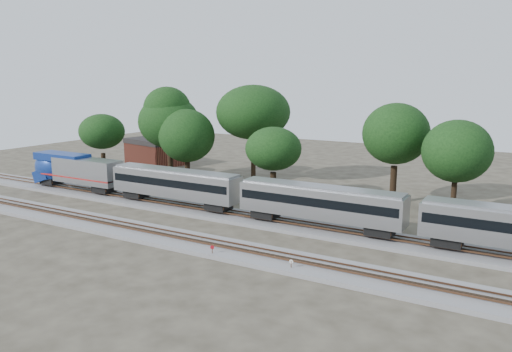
{
  "coord_description": "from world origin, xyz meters",
  "views": [
    {
      "loc": [
        25.81,
        -41.19,
        15.93
      ],
      "look_at": [
        -0.75,
        5.0,
        5.48
      ],
      "focal_mm": 35.0,
      "sensor_mm": 36.0,
      "label": 1
    }
  ],
  "objects": [
    {
      "name": "track_near",
      "position": [
        0.0,
        -4.0,
        0.21
      ],
      "size": [
        160.0,
        5.0,
        0.73
      ],
      "color": "slate",
      "rests_on": "ground"
    },
    {
      "name": "train",
      "position": [
        6.53,
        6.0,
        3.27
      ],
      "size": [
        92.67,
        3.2,
        4.71
      ],
      "color": "#AAACB1",
      "rests_on": "ground"
    },
    {
      "name": "tree_0",
      "position": [
        -35.22,
        15.45,
        7.56
      ],
      "size": [
        7.71,
        7.71,
        10.86
      ],
      "color": "black",
      "rests_on": "ground"
    },
    {
      "name": "tree_5",
      "position": [
        9.77,
        22.34,
        9.02
      ],
      "size": [
        9.18,
        9.18,
        12.95
      ],
      "color": "black",
      "rests_on": "ground"
    },
    {
      "name": "brick_building",
      "position": [
        -36.84,
        29.73,
        2.47
      ],
      "size": [
        11.52,
        9.25,
        4.9
      ],
      "rotation": [
        0.0,
        0.0,
        -0.22
      ],
      "color": "brown",
      "rests_on": "ground"
    },
    {
      "name": "tree_3",
      "position": [
        -12.71,
        24.96,
        10.83
      ],
      "size": [
        11.02,
        11.02,
        15.53
      ],
      "color": "black",
      "rests_on": "ground"
    },
    {
      "name": "track_far",
      "position": [
        0.0,
        6.0,
        0.21
      ],
      "size": [
        160.0,
        5.0,
        0.73
      ],
      "color": "slate",
      "rests_on": "ground"
    },
    {
      "name": "tree_2",
      "position": [
        -20.64,
        18.56,
        7.42
      ],
      "size": [
        7.56,
        7.56,
        10.66
      ],
      "color": "black",
      "rests_on": "ground"
    },
    {
      "name": "switch_lever",
      "position": [
        6.43,
        -6.07,
        0.15
      ],
      "size": [
        0.56,
        0.41,
        0.3
      ],
      "primitive_type": "cube",
      "rotation": [
        0.0,
        0.0,
        -0.23
      ],
      "color": "#512D19",
      "rests_on": "ground"
    },
    {
      "name": "tree_1",
      "position": [
        -24.95,
        19.75,
        9.25
      ],
      "size": [
        9.42,
        9.42,
        13.28
      ],
      "color": "black",
      "rests_on": "ground"
    },
    {
      "name": "tree_4",
      "position": [
        -4.62,
        16.33,
        6.82
      ],
      "size": [
        6.95,
        6.95,
        9.8
      ],
      "color": "black",
      "rests_on": "ground"
    },
    {
      "name": "switch_stand_white",
      "position": [
        8.72,
        -5.58,
        0.7
      ],
      "size": [
        0.35,
        0.08,
        1.1
      ],
      "rotation": [
        0.0,
        0.0,
        0.13
      ],
      "color": "#512D19",
      "rests_on": "ground"
    },
    {
      "name": "tree_6",
      "position": [
        17.75,
        18.16,
        7.88
      ],
      "size": [
        8.03,
        8.03,
        11.33
      ],
      "color": "black",
      "rests_on": "ground"
    },
    {
      "name": "switch_stand_red",
      "position": [
        1.0,
        -6.0,
        0.72
      ],
      "size": [
        0.35,
        0.13,
        1.13
      ],
      "rotation": [
        0.0,
        0.0,
        0.29
      ],
      "color": "#512D19",
      "rests_on": "ground"
    },
    {
      "name": "ground",
      "position": [
        0.0,
        0.0,
        0.0
      ],
      "size": [
        160.0,
        160.0,
        0.0
      ],
      "primitive_type": "plane",
      "color": "#383328",
      "rests_on": "ground"
    }
  ]
}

